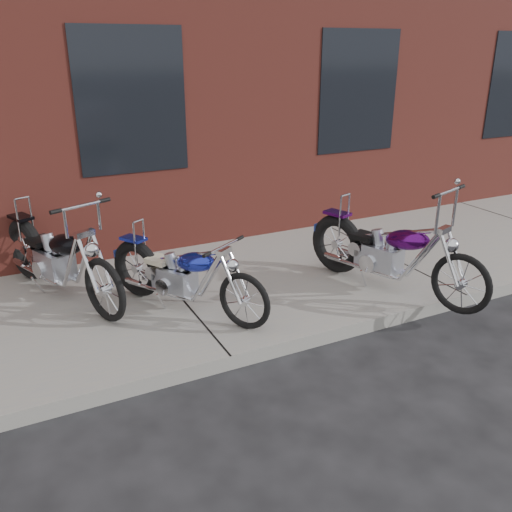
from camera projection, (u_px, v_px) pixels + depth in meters
ground at (231, 370)px, 5.09m from camera, size 120.00×120.00×0.00m
sidewalk at (179, 301)px, 6.32m from camera, size 22.00×3.00×0.15m
chopper_purple at (389, 255)px, 6.30m from camera, size 0.90×2.27×1.32m
chopper_blue at (183, 277)px, 5.81m from camera, size 1.18×1.85×0.92m
chopper_third at (59, 261)px, 6.12m from camera, size 1.01×2.27×1.22m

